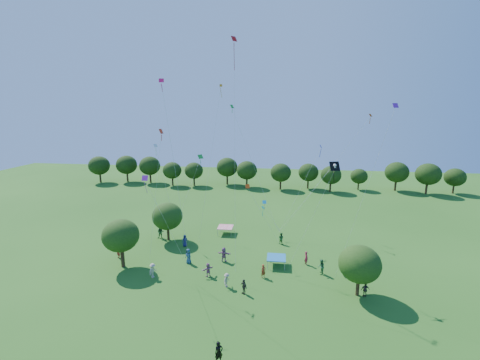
{
  "coord_description": "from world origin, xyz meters",
  "views": [
    {
      "loc": [
        4.28,
        -18.85,
        18.45
      ],
      "look_at": [
        0.0,
        14.0,
        11.0
      ],
      "focal_mm": 24.0,
      "sensor_mm": 36.0,
      "label": 1
    }
  ],
  "objects_px": {
    "near_tree_north": "(167,216)",
    "man_in_black": "(219,352)",
    "near_tree_east": "(360,264)",
    "red_high_kite": "(234,85)",
    "tent_blue": "(276,258)",
    "near_tree_west": "(121,236)",
    "pirate_kite": "(334,169)",
    "tent_red_stripe": "(225,227)"
  },
  "relations": [
    {
      "from": "tent_red_stripe",
      "to": "red_high_kite",
      "type": "relative_size",
      "value": 0.09
    },
    {
      "from": "near_tree_east",
      "to": "man_in_black",
      "type": "xyz_separation_m",
      "value": [
        -12.14,
        -10.46,
        -2.54
      ]
    },
    {
      "from": "man_in_black",
      "to": "near_tree_east",
      "type": "bearing_deg",
      "value": 8.13
    },
    {
      "from": "near_tree_east",
      "to": "near_tree_north",
      "type": "bearing_deg",
      "value": 155.25
    },
    {
      "from": "near_tree_north",
      "to": "tent_blue",
      "type": "relative_size",
      "value": 2.49
    },
    {
      "from": "near_tree_west",
      "to": "man_in_black",
      "type": "height_order",
      "value": "near_tree_west"
    },
    {
      "from": "near_tree_north",
      "to": "man_in_black",
      "type": "distance_m",
      "value": 24.45
    },
    {
      "from": "near_tree_north",
      "to": "tent_red_stripe",
      "type": "relative_size",
      "value": 2.49
    },
    {
      "from": "near_tree_north",
      "to": "pirate_kite",
      "type": "bearing_deg",
      "value": -18.57
    },
    {
      "from": "tent_blue",
      "to": "near_tree_west",
      "type": "bearing_deg",
      "value": -171.85
    },
    {
      "from": "tent_red_stripe",
      "to": "red_high_kite",
      "type": "distance_m",
      "value": 21.41
    },
    {
      "from": "tent_blue",
      "to": "man_in_black",
      "type": "relative_size",
      "value": 1.28
    },
    {
      "from": "tent_blue",
      "to": "red_high_kite",
      "type": "bearing_deg",
      "value": 161.32
    },
    {
      "from": "near_tree_east",
      "to": "tent_red_stripe",
      "type": "height_order",
      "value": "near_tree_east"
    },
    {
      "from": "near_tree_east",
      "to": "pirate_kite",
      "type": "height_order",
      "value": "pirate_kite"
    },
    {
      "from": "near_tree_north",
      "to": "near_tree_east",
      "type": "xyz_separation_m",
      "value": [
        23.69,
        -10.92,
        -0.16
      ]
    },
    {
      "from": "near_tree_north",
      "to": "man_in_black",
      "type": "height_order",
      "value": "near_tree_north"
    },
    {
      "from": "near_tree_north",
      "to": "near_tree_west",
      "type": "bearing_deg",
      "value": -107.47
    },
    {
      "from": "tent_blue",
      "to": "man_in_black",
      "type": "distance_m",
      "value": 16.12
    },
    {
      "from": "tent_blue",
      "to": "red_high_kite",
      "type": "distance_m",
      "value": 20.72
    },
    {
      "from": "near_tree_west",
      "to": "tent_blue",
      "type": "distance_m",
      "value": 18.49
    },
    {
      "from": "tent_red_stripe",
      "to": "near_tree_east",
      "type": "bearing_deg",
      "value": -41.72
    },
    {
      "from": "pirate_kite",
      "to": "tent_blue",
      "type": "bearing_deg",
      "value": 166.48
    },
    {
      "from": "tent_blue",
      "to": "man_in_black",
      "type": "bearing_deg",
      "value": -104.05
    },
    {
      "from": "near_tree_west",
      "to": "man_in_black",
      "type": "relative_size",
      "value": 3.39
    },
    {
      "from": "tent_blue",
      "to": "near_tree_north",
      "type": "bearing_deg",
      "value": 159.62
    },
    {
      "from": "man_in_black",
      "to": "red_high_kite",
      "type": "height_order",
      "value": "red_high_kite"
    },
    {
      "from": "near_tree_north",
      "to": "near_tree_east",
      "type": "height_order",
      "value": "near_tree_north"
    },
    {
      "from": "near_tree_north",
      "to": "red_high_kite",
      "type": "xyz_separation_m",
      "value": [
        10.2,
        -3.97,
        17.45
      ]
    },
    {
      "from": "near_tree_west",
      "to": "red_high_kite",
      "type": "relative_size",
      "value": 0.23
    },
    {
      "from": "near_tree_east",
      "to": "man_in_black",
      "type": "height_order",
      "value": "near_tree_east"
    },
    {
      "from": "near_tree_west",
      "to": "red_high_kite",
      "type": "height_order",
      "value": "red_high_kite"
    },
    {
      "from": "near_tree_west",
      "to": "pirate_kite",
      "type": "relative_size",
      "value": 0.5
    },
    {
      "from": "near_tree_north",
      "to": "tent_blue",
      "type": "xyz_separation_m",
      "value": [
        15.46,
        -5.74,
        -2.52
      ]
    },
    {
      "from": "red_high_kite",
      "to": "near_tree_north",
      "type": "bearing_deg",
      "value": 158.76
    },
    {
      "from": "man_in_black",
      "to": "tent_blue",
      "type": "bearing_deg",
      "value": 43.35
    },
    {
      "from": "near_tree_east",
      "to": "red_high_kite",
      "type": "xyz_separation_m",
      "value": [
        -13.48,
        6.96,
        17.6
      ]
    },
    {
      "from": "man_in_black",
      "to": "pirate_kite",
      "type": "relative_size",
      "value": 0.15
    },
    {
      "from": "near_tree_west",
      "to": "tent_blue",
      "type": "height_order",
      "value": "near_tree_west"
    },
    {
      "from": "near_tree_east",
      "to": "tent_blue",
      "type": "height_order",
      "value": "near_tree_east"
    },
    {
      "from": "near_tree_east",
      "to": "tent_red_stripe",
      "type": "bearing_deg",
      "value": 138.28
    },
    {
      "from": "near_tree_north",
      "to": "red_high_kite",
      "type": "height_order",
      "value": "red_high_kite"
    }
  ]
}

